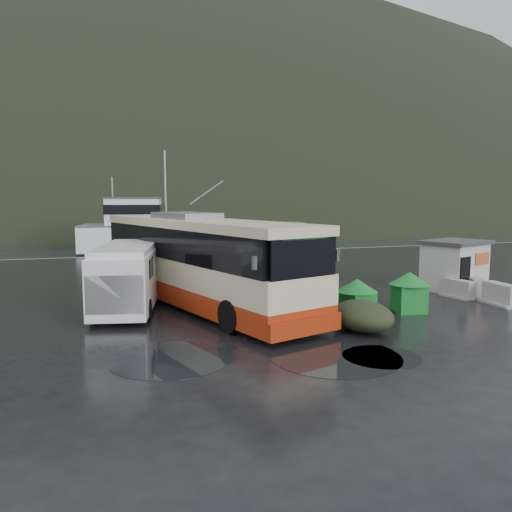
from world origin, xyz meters
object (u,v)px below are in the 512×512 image
object	(u,v)px
white_van	(129,309)
ticket_kiosk	(453,290)
waste_bin_right	(408,312)
jersey_barrier_b	(500,304)
waste_bin_left	(356,319)
fishing_trawler	(197,243)
jersey_barrier_c	(473,295)
coach_bus	(200,305)
jersey_barrier_a	(458,297)
dome_tent	(363,330)

from	to	relation	value
white_van	ticket_kiosk	world-z (taller)	white_van
waste_bin_right	jersey_barrier_b	distance (m)	4.32
waste_bin_left	jersey_barrier_b	bearing A→B (deg)	3.57
waste_bin_left	fishing_trawler	distance (m)	31.07
white_van	jersey_barrier_b	world-z (taller)	white_van
waste_bin_left	jersey_barrier_c	bearing A→B (deg)	18.73
coach_bus	jersey_barrier_a	size ratio (longest dim) A/B	8.50
ticket_kiosk	white_van	bearing A→B (deg)	157.63
jersey_barrier_c	dome_tent	bearing A→B (deg)	-153.82
white_van	fishing_trawler	distance (m)	28.08
jersey_barrier_b	fishing_trawler	bearing A→B (deg)	101.76
ticket_kiosk	jersey_barrier_a	distance (m)	1.88
coach_bus	jersey_barrier_c	bearing A→B (deg)	-25.44
ticket_kiosk	jersey_barrier_a	size ratio (longest dim) A/B	1.93
coach_bus	jersey_barrier_a	world-z (taller)	coach_bus
waste_bin_left	jersey_barrier_b	xyz separation A→B (m)	(6.80, 0.42, 0.00)
jersey_barrier_c	waste_bin_left	bearing A→B (deg)	-161.27
waste_bin_right	fishing_trawler	world-z (taller)	fishing_trawler
coach_bus	white_van	world-z (taller)	coach_bus
coach_bus	white_van	bearing A→B (deg)	162.77
white_van	fishing_trawler	world-z (taller)	fishing_trawler
white_van	jersey_barrier_a	bearing A→B (deg)	3.88
coach_bus	dome_tent	bearing A→B (deg)	-69.67
waste_bin_right	dome_tent	world-z (taller)	waste_bin_right
ticket_kiosk	coach_bus	bearing A→B (deg)	157.20
jersey_barrier_b	coach_bus	bearing A→B (deg)	162.16
coach_bus	jersey_barrier_a	bearing A→B (deg)	-27.76
waste_bin_right	ticket_kiosk	size ratio (longest dim) A/B	0.51
dome_tent	fishing_trawler	xyz separation A→B (m)	(0.95, 32.43, 0.00)
jersey_barrier_b	white_van	bearing A→B (deg)	165.47
waste_bin_left	coach_bus	bearing A→B (deg)	139.10
coach_bus	waste_bin_right	bearing A→B (deg)	-44.35
waste_bin_right	jersey_barrier_a	distance (m)	4.07
waste_bin_right	fishing_trawler	size ratio (longest dim) A/B	0.06
jersey_barrier_b	fishing_trawler	xyz separation A→B (m)	(-6.38, 30.64, 0.00)
waste_bin_right	jersey_barrier_a	bearing A→B (deg)	24.57
waste_bin_left	jersey_barrier_b	size ratio (longest dim) A/B	0.85
dome_tent	jersey_barrier_a	distance (m)	7.58
white_van	waste_bin_left	size ratio (longest dim) A/B	4.15
fishing_trawler	jersey_barrier_c	bearing A→B (deg)	-66.58
waste_bin_right	ticket_kiosk	world-z (taller)	ticket_kiosk
coach_bus	fishing_trawler	size ratio (longest dim) A/B	0.53
dome_tent	jersey_barrier_a	size ratio (longest dim) A/B	1.61
fishing_trawler	jersey_barrier_a	bearing A→B (deg)	-68.71
jersey_barrier_b	fishing_trawler	size ratio (longest dim) A/B	0.07
waste_bin_left	jersey_barrier_c	size ratio (longest dim) A/B	0.95
jersey_barrier_b	jersey_barrier_c	bearing A→B (deg)	77.82
jersey_barrier_b	dome_tent	bearing A→B (deg)	-166.29
waste_bin_right	jersey_barrier_b	bearing A→B (deg)	-0.40
dome_tent	jersey_barrier_b	size ratio (longest dim) A/B	1.45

